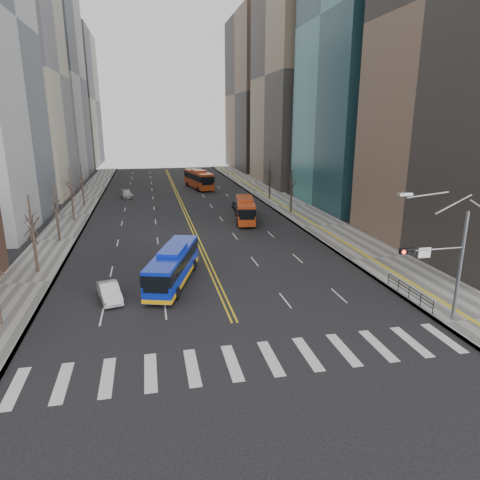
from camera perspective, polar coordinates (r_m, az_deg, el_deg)
The scene contains 16 objects.
ground at distance 26.46m, azimuth 1.56°, elevation -15.74°, with size 220.00×220.00×0.00m, color black.
sidewalk_right at distance 72.07m, azimuth 6.62°, elevation 4.57°, with size 7.00×130.00×0.15m, color slate.
sidewalk_left at distance 69.21m, azimuth -21.16°, elevation 3.15°, with size 5.00×130.00×0.15m, color slate.
crosswalk at distance 26.46m, azimuth 1.56°, elevation -15.73°, with size 26.70×4.00×0.01m.
centerline at distance 78.34m, azimuth -8.06°, elevation 5.35°, with size 0.55×100.00×0.01m.
office_towers at distance 91.18m, azimuth -9.29°, elevation 21.83°, with size 83.00×134.00×58.00m.
signal_mast at distance 31.96m, azimuth 25.45°, elevation -2.14°, with size 5.37×0.37×9.39m.
pedestrian_railing at distance 36.58m, azimuth 21.63°, elevation -6.27°, with size 0.06×6.06×1.02m.
street_trees at distance 57.20m, azimuth -13.86°, elevation 6.23°, with size 35.20×47.20×7.60m.
blue_bus at distance 37.68m, azimuth -8.90°, elevation -3.29°, with size 5.50×11.12×3.21m.
red_bus_near at distance 60.60m, azimuth 0.71°, elevation 4.27°, with size 4.19×10.56×3.29m.
red_bus_far at distance 90.87m, azimuth -5.55°, elevation 8.21°, with size 4.99×12.61×3.87m.
car_white at distance 35.61m, azimuth -17.01°, elevation -6.66°, with size 1.44×4.14×1.36m, color silver.
car_dark_mid at distance 68.80m, azimuth -0.31°, elevation 4.67°, with size 1.63×4.05×1.38m, color black.
car_silver at distance 82.04m, azimuth -14.89°, elevation 5.91°, with size 1.85×4.54×1.32m, color #A4A4AA.
car_dark_far at distance 105.15m, azimuth -4.36°, elevation 8.38°, with size 1.93×4.18×1.16m, color black.
Camera 1 is at (-5.45, -21.93, 13.77)m, focal length 32.00 mm.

